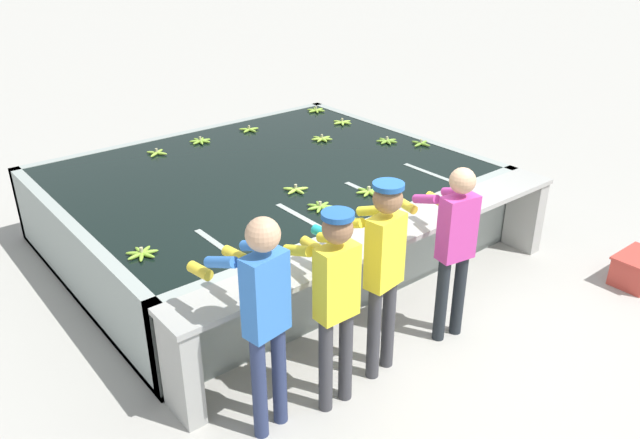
# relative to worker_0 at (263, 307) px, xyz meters

# --- Properties ---
(ground_plane) EXTENTS (80.00, 80.00, 0.00)m
(ground_plane) POSITION_rel_worker_0_xyz_m (1.76, 0.28, -1.06)
(ground_plane) COLOR #A3A099
(ground_plane) RESTS_ON ground
(wash_tank) EXTENTS (4.57, 3.70, 0.90)m
(wash_tank) POSITION_rel_worker_0_xyz_m (1.76, 2.56, -0.62)
(wash_tank) COLOR gray
(wash_tank) RESTS_ON ground
(work_ledge) EXTENTS (4.57, 0.45, 0.90)m
(work_ledge) POSITION_rel_worker_0_xyz_m (1.76, 0.50, -0.42)
(work_ledge) COLOR #9E9E99
(work_ledge) RESTS_ON ground
(worker_0) EXTENTS (0.47, 0.74, 1.76)m
(worker_0) POSITION_rel_worker_0_xyz_m (0.00, 0.00, 0.00)
(worker_0) COLOR navy
(worker_0) RESTS_ON ground
(worker_1) EXTENTS (0.41, 0.72, 1.67)m
(worker_1) POSITION_rel_worker_0_xyz_m (0.56, -0.10, -0.05)
(worker_1) COLOR #38383D
(worker_1) RESTS_ON ground
(worker_2) EXTENTS (0.47, 0.74, 1.72)m
(worker_2) POSITION_rel_worker_0_xyz_m (1.10, -0.03, -0.01)
(worker_2) COLOR #38383D
(worker_2) RESTS_ON ground
(worker_3) EXTENTS (0.48, 0.74, 1.65)m
(worker_3) POSITION_rel_worker_0_xyz_m (1.94, -0.06, -0.07)
(worker_3) COLOR #1E2328
(worker_3) RESTS_ON ground
(banana_bunch_floating_0) EXTENTS (0.28, 0.28, 0.08)m
(banana_bunch_floating_0) POSITION_rel_worker_0_xyz_m (3.78, 2.01, -0.15)
(banana_bunch_floating_0) COLOR #75A333
(banana_bunch_floating_0) RESTS_ON wash_tank
(banana_bunch_floating_1) EXTENTS (0.27, 0.27, 0.08)m
(banana_bunch_floating_1) POSITION_rel_worker_0_xyz_m (2.42, 3.88, -0.15)
(banana_bunch_floating_1) COLOR #8CB738
(banana_bunch_floating_1) RESTS_ON wash_tank
(banana_bunch_floating_2) EXTENTS (0.25, 0.25, 0.08)m
(banana_bunch_floating_2) POSITION_rel_worker_0_xyz_m (1.02, 3.79, -0.15)
(banana_bunch_floating_2) COLOR #93BC3D
(banana_bunch_floating_2) RESTS_ON wash_tank
(banana_bunch_floating_3) EXTENTS (0.28, 0.27, 0.08)m
(banana_bunch_floating_3) POSITION_rel_worker_0_xyz_m (3.62, 3.34, -0.15)
(banana_bunch_floating_3) COLOR #9EC642
(banana_bunch_floating_3) RESTS_ON wash_tank
(banana_bunch_floating_4) EXTENTS (0.28, 0.27, 0.08)m
(banana_bunch_floating_4) POSITION_rel_worker_0_xyz_m (3.52, 2.35, -0.15)
(banana_bunch_floating_4) COLOR #75A333
(banana_bunch_floating_4) RESTS_ON wash_tank
(banana_bunch_floating_5) EXTENTS (0.28, 0.28, 0.08)m
(banana_bunch_floating_5) POSITION_rel_worker_0_xyz_m (1.57, 1.31, -0.15)
(banana_bunch_floating_5) COLOR #75A333
(banana_bunch_floating_5) RESTS_ON wash_tank
(banana_bunch_floating_6) EXTENTS (0.28, 0.28, 0.08)m
(banana_bunch_floating_6) POSITION_rel_worker_0_xyz_m (2.93, 2.95, -0.15)
(banana_bunch_floating_6) COLOR #93BC3D
(banana_bunch_floating_6) RESTS_ON wash_tank
(banana_bunch_floating_7) EXTENTS (0.28, 0.28, 0.08)m
(banana_bunch_floating_7) POSITION_rel_worker_0_xyz_m (-0.22, 1.52, -0.15)
(banana_bunch_floating_7) COLOR #7FAD33
(banana_bunch_floating_7) RESTS_ON wash_tank
(banana_bunch_floating_8) EXTENTS (0.27, 0.28, 0.08)m
(banana_bunch_floating_8) POSITION_rel_worker_0_xyz_m (2.20, 1.28, -0.15)
(banana_bunch_floating_8) COLOR #7FAD33
(banana_bunch_floating_8) RESTS_ON wash_tank
(banana_bunch_floating_9) EXTENTS (0.28, 0.28, 0.08)m
(banana_bunch_floating_9) POSITION_rel_worker_0_xyz_m (1.66, 3.86, -0.15)
(banana_bunch_floating_9) COLOR #7FAD33
(banana_bunch_floating_9) RESTS_ON wash_tank
(banana_bunch_floating_10) EXTENTS (0.28, 0.27, 0.08)m
(banana_bunch_floating_10) POSITION_rel_worker_0_xyz_m (3.71, 4.05, -0.15)
(banana_bunch_floating_10) COLOR #8CB738
(banana_bunch_floating_10) RESTS_ON wash_tank
(banana_bunch_floating_11) EXTENTS (0.28, 0.26, 0.08)m
(banana_bunch_floating_11) POSITION_rel_worker_0_xyz_m (1.64, 1.81, -0.15)
(banana_bunch_floating_11) COLOR #9EC642
(banana_bunch_floating_11) RESTS_ON wash_tank
(knife_0) EXTENTS (0.29, 0.24, 0.02)m
(knife_0) POSITION_rel_worker_0_xyz_m (0.29, 0.41, -0.15)
(knife_0) COLOR silver
(knife_0) RESTS_ON work_ledge
(crate) EXTENTS (0.55, 0.39, 0.32)m
(crate) POSITION_rel_worker_0_xyz_m (4.20, -0.75, -0.90)
(crate) COLOR #B73D33
(crate) RESTS_ON ground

